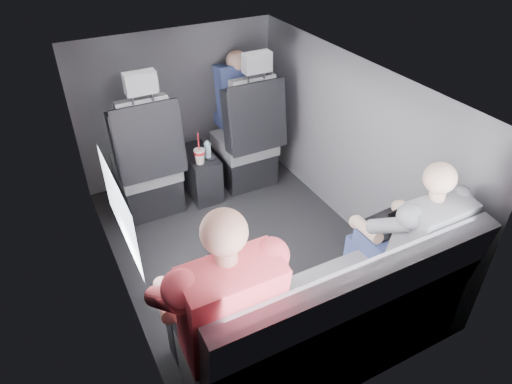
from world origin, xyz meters
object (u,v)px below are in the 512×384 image
passenger_rear_left (220,308)px  passenger_front_right (238,97)px  soda_cup (200,156)px  laptop_white (210,286)px  laptop_black (395,223)px  front_seat_right (247,144)px  rear_bench (329,323)px  center_console (200,173)px  passenger_rear_right (407,239)px  water_bottle (208,150)px  front_seat_left (148,169)px

passenger_rear_left → passenger_front_right: (1.09, 2.07, 0.08)m
soda_cup → passenger_rear_left: size_ratio=0.21×
laptop_white → laptop_black: size_ratio=1.52×
front_seat_right → soda_cup: (-0.49, -0.11, 0.07)m
passenger_front_right → rear_bench: bearing=-102.7°
center_console → laptop_black: laptop_black is taller
rear_bench → passenger_rear_right: bearing=9.3°
rear_bench → soda_cup: rear_bench is taller
soda_cup → passenger_rear_right: 1.81m
water_bottle → laptop_black: size_ratio=0.48×
passenger_rear_right → passenger_front_right: 2.07m
front_seat_right → center_console: bearing=174.9°
center_console → laptop_black: size_ratio=1.49×
front_seat_right → passenger_front_right: front_seat_right is taller
front_seat_left → center_console: (0.45, 0.04, -0.20)m
rear_bench → laptop_white: rear_bench is taller
front_seat_left → passenger_front_right: 1.03m
center_console → passenger_rear_right: bearing=-72.5°
rear_bench → laptop_white: bearing=155.3°
front_seat_left → water_bottle: front_seat_left is taller
water_bottle → laptop_black: bearing=-70.7°
water_bottle → laptop_black: 1.71m
front_seat_left → water_bottle: (0.50, -0.06, 0.07)m
laptop_white → passenger_rear_right: 1.18m
center_console → passenger_rear_left: size_ratio=0.37×
rear_bench → passenger_front_right: size_ratio=2.22×
rear_bench → passenger_rear_right: size_ratio=1.35×
laptop_black → rear_bench: bearing=-159.1°
front_seat_left → center_console: front_seat_left is taller
rear_bench → laptop_black: size_ratio=4.96×
passenger_rear_right → center_console: bearing=107.5°
soda_cup → rear_bench: bearing=-88.6°
laptop_white → passenger_rear_left: 0.18m
water_bottle → laptop_white: bearing=-111.9°
front_seat_left → water_bottle: bearing=-6.9°
water_bottle → passenger_rear_left: bearing=-110.6°
soda_cup → passenger_front_right: bearing=34.7°
soda_cup → passenger_front_right: 0.70m
center_console → rear_bench: bearing=-90.0°
soda_cup → passenger_rear_left: passenger_rear_left is taller
front_seat_left → laptop_white: size_ratio=2.59×
water_bottle → passenger_rear_right: (0.53, -1.75, 0.14)m
rear_bench → laptop_black: 0.73m
front_seat_left → water_bottle: 0.51m
rear_bench → front_seat_right: bearing=76.7°
laptop_black → passenger_rear_left: (-1.22, -0.14, 0.03)m
rear_bench → passenger_rear_right: (0.58, 0.10, 0.30)m
front_seat_left → passenger_rear_right: bearing=-60.2°
water_bottle → passenger_rear_left: size_ratio=0.12×
center_console → water_bottle: bearing=-63.8°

